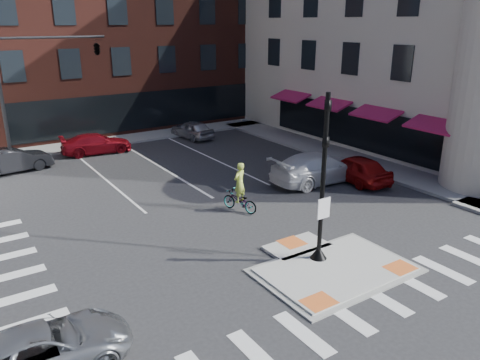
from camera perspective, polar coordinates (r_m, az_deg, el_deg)
ground at (r=17.24m, az=10.42°, el=-10.19°), size 120.00×120.00×0.00m
refuge_island at (r=17.05m, az=11.03°, el=-10.38°), size 5.40×4.65×0.13m
sidewalk_e at (r=30.94m, az=12.31°, el=3.02°), size 3.00×24.00×0.15m
sidewalk_n at (r=36.38m, az=-10.39°, el=5.49°), size 26.00×3.00×0.15m
building_n at (r=44.82m, az=-16.34°, el=17.50°), size 24.40×18.40×15.50m
building_e at (r=39.14m, az=23.18°, el=17.06°), size 21.90×23.90×17.70m
building_far_right at (r=67.66m, az=-17.10°, el=16.11°), size 12.00×12.00×12.00m
signal_pole at (r=16.50m, az=9.95°, el=-2.48°), size 0.60×0.60×5.98m
mast_arm_signal at (r=29.65m, az=-19.75°, el=13.77°), size 6.10×2.24×8.00m
silver_suv at (r=13.18m, az=-22.83°, el=-18.45°), size 4.43×2.17×1.21m
red_sedan at (r=26.00m, az=13.91°, el=1.40°), size 1.99×4.41×1.47m
white_pickup at (r=25.45m, az=9.57°, el=1.50°), size 5.64×2.45×1.62m
bg_car_dark at (r=29.79m, az=-25.97°, el=2.15°), size 4.43×2.19×1.40m
bg_car_silver at (r=34.98m, az=-5.87°, el=6.17°), size 2.10×4.11×1.34m
bg_car_red at (r=32.16m, az=-17.11°, el=4.27°), size 4.64×2.28×1.30m
cyclist at (r=21.24m, az=-0.06°, el=-1.84°), size 1.24×1.95×2.30m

